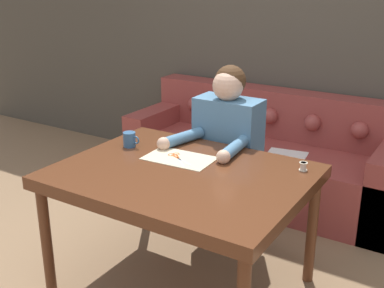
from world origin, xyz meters
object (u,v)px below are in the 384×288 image
at_px(couch, 262,158).
at_px(person, 227,155).
at_px(thread_spool, 303,166).
at_px(dining_table, 182,182).
at_px(mug, 130,139).
at_px(scissors, 177,157).

bearing_deg(couch, person, -83.63).
distance_m(person, thread_spool, 0.68).
xyz_separation_m(dining_table, person, (-0.06, 0.63, -0.06)).
distance_m(dining_table, couch, 1.47).
distance_m(couch, mug, 1.39).
xyz_separation_m(couch, thread_spool, (0.70, -1.07, 0.45)).
bearing_deg(mug, thread_spool, 10.82).
xyz_separation_m(dining_table, couch, (-0.15, 1.42, -0.36)).
relative_size(dining_table, mug, 11.64).
height_order(dining_table, couch, couch).
relative_size(dining_table, thread_spool, 29.23).
distance_m(couch, person, 0.85).
xyz_separation_m(dining_table, thread_spool, (0.55, 0.35, 0.09)).
bearing_deg(dining_table, scissors, 130.87).
bearing_deg(dining_table, couch, 95.93).
bearing_deg(scissors, mug, 178.73).
bearing_deg(mug, dining_table, -17.89).
bearing_deg(mug, couch, 75.48).
relative_size(person, mug, 10.54).
height_order(person, mug, person).
bearing_deg(thread_spool, dining_table, -147.49).
bearing_deg(dining_table, person, 95.37).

